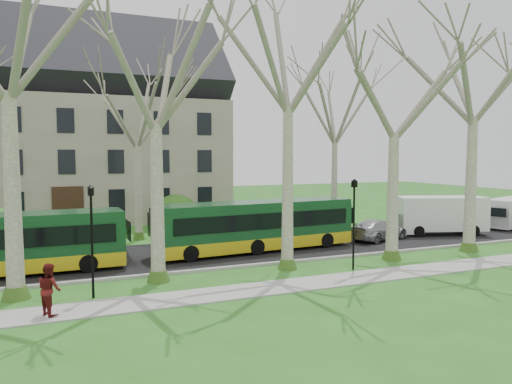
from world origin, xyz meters
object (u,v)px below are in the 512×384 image
van_a (440,216)px  van_b (510,213)px  bus_follow (257,225)px  sedan (378,230)px  pedestrian_b (49,289)px

van_a → van_b: bearing=22.9°
van_b → bus_follow: bearing=162.7°
bus_follow → van_b: size_ratio=2.33×
sedan → pedestrian_b: pedestrian_b is taller
sedan → van_b: bearing=-104.5°
bus_follow → van_b: 21.14m
sedan → van_a: size_ratio=0.76×
van_a → pedestrian_b: size_ratio=3.31×
sedan → van_b: (12.52, 0.60, 0.44)m
bus_follow → van_a: bus_follow is taller
bus_follow → van_a: bearing=-3.1°
van_b → pedestrian_b: bearing=175.3°
van_b → pedestrian_b: (-32.21, -8.44, -0.19)m
bus_follow → sedan: (8.61, 0.18, -0.80)m
bus_follow → pedestrian_b: bearing=-149.8°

